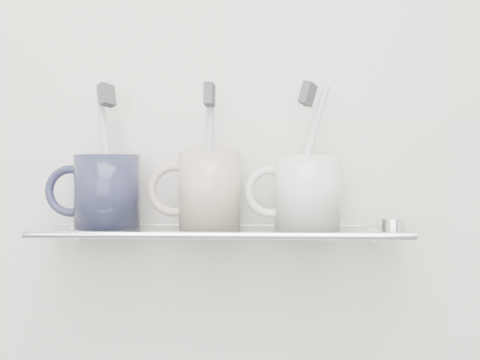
# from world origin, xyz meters

# --- Properties ---
(wall_back) EXTENTS (2.50, 0.00, 2.50)m
(wall_back) POSITION_xyz_m (0.00, 1.10, 1.25)
(wall_back) COLOR beige
(wall_back) RESTS_ON ground
(shelf_glass) EXTENTS (0.50, 0.12, 0.01)m
(shelf_glass) POSITION_xyz_m (0.00, 1.04, 1.10)
(shelf_glass) COLOR silver
(shelf_glass) RESTS_ON wall_back
(shelf_rail) EXTENTS (0.50, 0.01, 0.01)m
(shelf_rail) POSITION_xyz_m (0.00, 0.98, 1.10)
(shelf_rail) COLOR silver
(shelf_rail) RESTS_ON shelf_glass
(bracket_left) EXTENTS (0.02, 0.03, 0.02)m
(bracket_left) POSITION_xyz_m (-0.21, 1.09, 1.09)
(bracket_left) COLOR silver
(bracket_left) RESTS_ON wall_back
(bracket_right) EXTENTS (0.02, 0.03, 0.02)m
(bracket_right) POSITION_xyz_m (0.21, 1.09, 1.09)
(bracket_right) COLOR silver
(bracket_right) RESTS_ON wall_back
(mug_left) EXTENTS (0.11, 0.11, 0.10)m
(mug_left) POSITION_xyz_m (-0.16, 1.04, 1.15)
(mug_left) COLOR #1A1F33
(mug_left) RESTS_ON shelf_glass
(mug_left_handle) EXTENTS (0.07, 0.01, 0.07)m
(mug_left_handle) POSITION_xyz_m (-0.21, 1.04, 1.15)
(mug_left_handle) COLOR #1A1F33
(mug_left_handle) RESTS_ON mug_left
(toothbrush_left) EXTENTS (0.05, 0.06, 0.18)m
(toothbrush_left) POSITION_xyz_m (-0.16, 1.04, 1.20)
(toothbrush_left) COLOR silver
(toothbrush_left) RESTS_ON mug_left
(bristles_left) EXTENTS (0.03, 0.03, 0.03)m
(bristles_left) POSITION_xyz_m (-0.16, 1.04, 1.28)
(bristles_left) COLOR #404243
(bristles_left) RESTS_ON toothbrush_left
(mug_center) EXTENTS (0.09, 0.09, 0.10)m
(mug_center) POSITION_xyz_m (-0.02, 1.04, 1.15)
(mug_center) COLOR beige
(mug_center) RESTS_ON shelf_glass
(mug_center_handle) EXTENTS (0.07, 0.01, 0.07)m
(mug_center_handle) POSITION_xyz_m (-0.06, 1.04, 1.15)
(mug_center_handle) COLOR beige
(mug_center_handle) RESTS_ON mug_center
(toothbrush_center) EXTENTS (0.01, 0.04, 0.19)m
(toothbrush_center) POSITION_xyz_m (-0.02, 1.04, 1.20)
(toothbrush_center) COLOR #94A1B2
(toothbrush_center) RESTS_ON mug_center
(bristles_center) EXTENTS (0.01, 0.03, 0.03)m
(bristles_center) POSITION_xyz_m (-0.02, 1.04, 1.28)
(bristles_center) COLOR #404243
(bristles_center) RESTS_ON toothbrush_center
(mug_right) EXTENTS (0.11, 0.11, 0.10)m
(mug_right) POSITION_xyz_m (0.12, 1.04, 1.15)
(mug_right) COLOR white
(mug_right) RESTS_ON shelf_glass
(mug_right_handle) EXTENTS (0.07, 0.01, 0.07)m
(mug_right_handle) POSITION_xyz_m (0.07, 1.04, 1.15)
(mug_right_handle) COLOR white
(mug_right_handle) RESTS_ON mug_right
(toothbrush_right) EXTENTS (0.07, 0.03, 0.19)m
(toothbrush_right) POSITION_xyz_m (0.12, 1.04, 1.20)
(toothbrush_right) COLOR silver
(toothbrush_right) RESTS_ON mug_right
(bristles_right) EXTENTS (0.03, 0.03, 0.04)m
(bristles_right) POSITION_xyz_m (0.12, 1.04, 1.28)
(bristles_right) COLOR #404243
(bristles_right) RESTS_ON toothbrush_right
(chrome_cap) EXTENTS (0.03, 0.03, 0.01)m
(chrome_cap) POSITION_xyz_m (0.23, 1.04, 1.11)
(chrome_cap) COLOR silver
(chrome_cap) RESTS_ON shelf_glass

